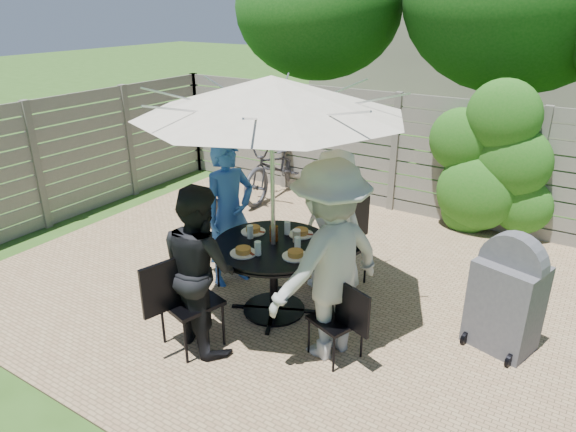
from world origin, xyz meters
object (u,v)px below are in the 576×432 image
Objects in this scene: chair_front at (191,320)px; plate_right at (296,255)px; person_right at (329,262)px; plate_back at (301,233)px; chair_right at (336,335)px; glass_back at (287,228)px; syrup_jug at (274,233)px; person_back at (334,222)px; patio_table at (274,265)px; person_front at (200,268)px; person_left at (230,215)px; chair_left at (226,256)px; glass_left at (250,232)px; bbq_grill at (507,298)px; plate_front at (243,251)px; bicycle at (278,166)px; glass_right at (298,244)px; umbrella at (272,96)px; chair_back at (341,261)px; glass_front at (258,248)px; coffee_cup at (297,236)px; plate_left at (253,230)px.

chair_front is 1.16m from plate_right.
plate_back is at bearing -113.45° from person_right.
glass_back reaches higher than chair_right.
syrup_jug is (-0.82, 0.35, -0.06)m from person_right.
person_back is 6.33× the size of plate_back.
patio_table is 0.97× the size of person_front.
person_right reaches higher than person_back.
person_right is (1.56, -0.57, 0.09)m from person_left.
glass_left reaches higher than chair_left.
chair_right is (1.81, -0.66, -0.03)m from chair_left.
bbq_grill is at bearing 17.09° from patio_table.
plate_front is 3.83m from bicycle.
glass_back is 1.00× the size of glass_right.
person_right reaches higher than glass_right.
patio_table is 0.87m from person_front.
umbrella is 1.97× the size of person_back.
umbrella reaches higher than person_back.
plate_right is at bearing 14.10° from chair_back.
person_back is 11.75× the size of glass_front.
glass_front is at bearing -84.50° from person_back.
chair_left is at bearing 151.43° from glass_left.
glass_back is (-0.92, 0.61, 0.62)m from chair_right.
plate_front is at bearing -12.73° from chair_left.
bbq_grill is (2.14, 0.94, -0.33)m from glass_front.
person_back is 0.58m from glass_back.
syrup_jug is at bearing 153.26° from plate_right.
umbrella reaches higher than plate_front.
coffee_cup is (0.21, 0.11, -0.02)m from syrup_jug.
chair_back is 0.80m from plate_back.
chair_back is 1.19× the size of chair_right.
umbrella is at bearing -59.76° from syrup_jug.
plate_back is at bearing 59.10° from syrup_jug.
umbrella is 12.48× the size of plate_left.
chair_back is 1.43m from plate_front.
syrup_jug is at bearing -97.86° from glass_back.
glass_left is (-0.40, -0.35, 0.05)m from plate_back.
chair_back is 1.39m from person_left.
glass_back is 2.21m from bbq_grill.
plate_left is at bearing 0.37° from chair_right.
person_back is at bearing -135.00° from person_right.
person_left is 0.77m from glass_back.
person_left is 1.09m from glass_right.
person_right is at bearing -30.37° from glass_right.
coffee_cup is at bearing -74.41° from plate_back.
chair_right is 1.18m from plate_back.
chair_back is 1.37m from chair_right.
person_left is 1.39m from chair_front.
syrup_jug is (-0.04, 0.07, -1.40)m from umbrella.
coffee_cup is (-0.17, 0.30, 0.04)m from plate_right.
chair_back is 7.03× the size of glass_right.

